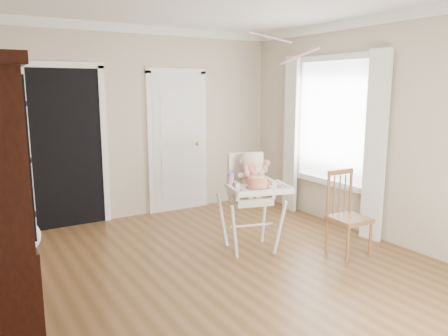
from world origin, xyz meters
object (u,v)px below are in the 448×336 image
high_chair (251,191)px  cake (258,183)px  sippy_cup (230,179)px  dining_chair (347,216)px

high_chair → cake: size_ratio=4.30×
cake → high_chair: bearing=70.9°
cake → sippy_cup: bearing=129.2°
sippy_cup → dining_chair: sippy_cup is taller
high_chair → cake: high_chair is taller
cake → sippy_cup: size_ratio=1.44×
cake → dining_chair: 1.11m
cake → dining_chair: (0.94, -0.41, -0.41)m
high_chair → sippy_cup: high_chair is taller
dining_chair → high_chair: bearing=145.7°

